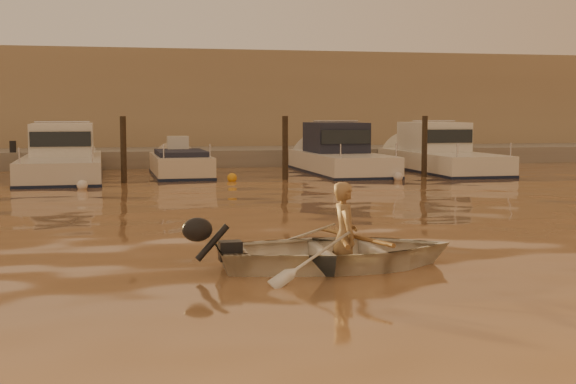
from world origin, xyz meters
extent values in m
plane|color=brown|center=(0.00, 0.00, 0.00)|extent=(160.00, 160.00, 0.00)
imported|color=white|center=(2.28, -0.39, 0.22)|extent=(3.39, 2.49, 0.68)
imported|color=#9A764D|center=(2.38, -0.39, 0.44)|extent=(0.38, 0.55, 1.48)
cylinder|color=brown|center=(2.53, -0.40, 0.42)|extent=(0.41, 2.08, 0.13)
cylinder|color=brown|center=(2.33, -0.39, 0.42)|extent=(0.51, 2.06, 0.13)
cylinder|color=#2D2319|center=(-0.20, 13.80, 0.90)|extent=(0.18, 0.18, 2.20)
cylinder|color=#2D2319|center=(4.80, 13.80, 0.90)|extent=(0.18, 0.18, 2.20)
cylinder|color=#2D2319|center=(9.50, 13.80, 0.90)|extent=(0.18, 0.18, 2.20)
sphere|color=silver|center=(-1.39, 12.04, 0.10)|extent=(0.30, 0.30, 0.30)
sphere|color=orange|center=(3.07, 13.59, 0.10)|extent=(0.30, 0.30, 0.30)
sphere|color=silver|center=(8.20, 12.75, 0.10)|extent=(0.30, 0.30, 0.30)
cube|color=gray|center=(0.00, 21.50, 0.15)|extent=(52.00, 4.00, 1.00)
cube|color=#9E8466|center=(0.00, 27.00, 2.40)|extent=(46.00, 7.00, 4.80)
camera|label=1|loc=(-0.85, -10.81, 2.13)|focal=50.00mm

